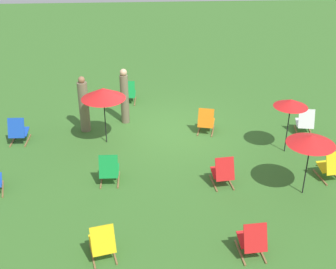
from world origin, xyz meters
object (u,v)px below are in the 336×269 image
umbrella_0 (291,103)px  deckchair_6 (128,93)px  deckchair_2 (206,121)px  deckchair_3 (223,172)px  umbrella_2 (311,140)px  person_0 (84,106)px  person_1 (125,97)px  deckchair_9 (109,170)px  deckchair_4 (253,240)px  umbrella_1 (103,93)px  deckchair_0 (305,122)px  deckchair_7 (102,243)px  deckchair_1 (18,131)px  deckchair_8 (331,166)px

umbrella_0 → deckchair_6: bearing=-40.0°
deckchair_2 → umbrella_0: size_ratio=0.52×
deckchair_3 → deckchair_6: same height
deckchair_6 → umbrella_2: umbrella_2 is taller
person_0 → person_1: size_ratio=0.99×
deckchair_9 → person_1: size_ratio=0.45×
deckchair_6 → deckchair_9: same height
deckchair_9 → person_0: person_0 is taller
deckchair_9 → person_0: size_ratio=0.46×
deckchair_3 → deckchair_4: 2.59m
umbrella_1 → deckchair_9: bearing=95.5°
deckchair_0 → deckchair_7: 7.87m
deckchair_2 → umbrella_1: (3.09, 0.47, 1.22)m
deckchair_1 → deckchair_8: size_ratio=1.00×
deckchair_7 → person_1: bearing=-106.3°
deckchair_0 → umbrella_2: 3.58m
deckchair_9 → umbrella_2: bearing=171.3°
deckchair_8 → person_1: bearing=-41.3°
deckchair_2 → person_1: size_ratio=0.47×
deckchair_2 → deckchair_4: same height
deckchair_7 → umbrella_0: size_ratio=0.52×
deckchair_7 → umbrella_2: (-4.84, -1.96, 1.14)m
deckchair_4 → person_0: 7.12m
deckchair_8 → deckchair_9: 5.76m
deckchair_3 → person_0: bearing=-47.2°
umbrella_1 → deckchair_3: bearing=141.5°
deckchair_1 → deckchair_7: 5.84m
deckchair_0 → person_0: person_0 is taller
deckchair_0 → deckchair_8: bearing=95.7°
deckchair_6 → umbrella_0: bearing=143.0°
deckchair_9 → umbrella_0: (-5.01, -1.28, 1.16)m
deckchair_3 → person_1: person_1 is taller
umbrella_1 → deckchair_8: bearing=158.3°
deckchair_2 → deckchair_7: size_ratio=1.01×
deckchair_6 → person_1: size_ratio=0.45×
deckchair_7 → umbrella_2: size_ratio=0.52×
deckchair_2 → deckchair_0: bearing=-170.2°
deckchair_9 → deckchair_2: bearing=-136.7°
deckchair_0 → umbrella_2: umbrella_2 is taller
person_1 → umbrella_1: bearing=163.4°
deckchair_4 → umbrella_0: size_ratio=0.51×
deckchair_0 → deckchair_1: same height
deckchair_4 → umbrella_2: size_ratio=0.51×
person_1 → deckchair_4: bearing=-151.5°
deckchair_7 → umbrella_0: (-5.00, -4.05, 1.16)m
deckchair_0 → deckchair_2: bearing=5.3°
deckchair_0 → deckchair_9: size_ratio=1.00×
deckchair_9 → person_1: (-0.34, -3.52, 0.53)m
deckchair_3 → umbrella_1: umbrella_1 is taller
deckchair_6 → umbrella_2: size_ratio=0.51×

